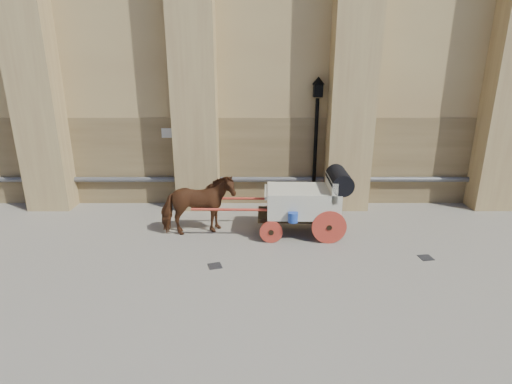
{
  "coord_description": "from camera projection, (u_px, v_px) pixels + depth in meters",
  "views": [
    {
      "loc": [
        0.94,
        -9.36,
        4.73
      ],
      "look_at": [
        0.95,
        1.33,
        1.27
      ],
      "focal_mm": 28.0,
      "sensor_mm": 36.0,
      "label": 1
    }
  ],
  "objects": [
    {
      "name": "street_lamp",
      "position": [
        316.0,
        139.0,
        13.27
      ],
      "size": [
        0.41,
        0.41,
        4.33
      ],
      "color": "black",
      "rests_on": "ground"
    },
    {
      "name": "drain_grate_near",
      "position": [
        215.0,
        266.0,
        9.75
      ],
      "size": [
        0.4,
        0.4,
        0.01
      ],
      "primitive_type": "cube",
      "rotation": [
        0.0,
        0.0,
        0.31
      ],
      "color": "black",
      "rests_on": "ground"
    },
    {
      "name": "ground",
      "position": [
        219.0,
        254.0,
        10.36
      ],
      "size": [
        90.0,
        90.0,
        0.0
      ],
      "primitive_type": "plane",
      "color": "slate",
      "rests_on": "ground"
    },
    {
      "name": "horse",
      "position": [
        198.0,
        205.0,
        11.35
      ],
      "size": [
        2.23,
        1.43,
        1.74
      ],
      "primitive_type": "imported",
      "rotation": [
        0.0,
        0.0,
        1.83
      ],
      "color": "#58331C",
      "rests_on": "ground"
    },
    {
      "name": "drain_grate_far",
      "position": [
        426.0,
        258.0,
        10.17
      ],
      "size": [
        0.36,
        0.36,
        0.01
      ],
      "primitive_type": "cube",
      "rotation": [
        0.0,
        0.0,
        0.15
      ],
      "color": "black",
      "rests_on": "ground"
    },
    {
      "name": "carriage",
      "position": [
        308.0,
        200.0,
        11.31
      ],
      "size": [
        4.43,
        1.58,
        1.93
      ],
      "rotation": [
        0.0,
        0.0,
        -0.03
      ],
      "color": "black",
      "rests_on": "ground"
    }
  ]
}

